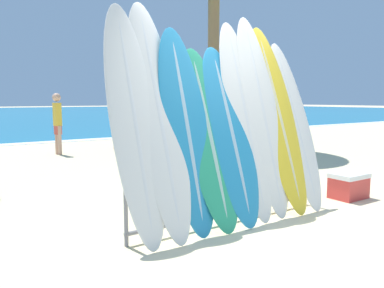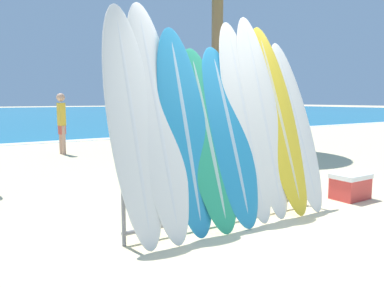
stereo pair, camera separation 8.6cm
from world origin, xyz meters
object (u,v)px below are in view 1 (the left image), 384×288
(surfboard_slot_1, at_px, (159,117))
(surfboard_slot_8, at_px, (295,124))
(surfboard_slot_6, at_px, (262,114))
(surfboard_slot_7, at_px, (278,117))
(surfboard_slot_5, at_px, (245,119))
(cooler_box, at_px, (349,185))
(surfboard_rack, at_px, (231,184))
(person_near_water, at_px, (159,122))
(surfboard_slot_2, at_px, (187,129))
(person_far_left, at_px, (116,115))
(surfboard_slot_0, at_px, (134,121))
(person_mid_beach, at_px, (58,121))
(surfboard_slot_3, at_px, (209,137))
(surfboard_slot_4, at_px, (230,134))

(surfboard_slot_1, distance_m, surfboard_slot_8, 2.02)
(surfboard_slot_6, xyz_separation_m, surfboard_slot_7, (0.29, 0.01, -0.04))
(surfboard_slot_5, distance_m, cooler_box, 2.07)
(surfboard_rack, bearing_deg, person_near_water, 71.36)
(surfboard_slot_7, bearing_deg, surfboard_slot_2, -178.35)
(surfboard_slot_7, relative_size, surfboard_slot_8, 1.09)
(person_far_left, bearing_deg, surfboard_slot_8, -145.57)
(surfboard_rack, xyz_separation_m, person_near_water, (1.50, 4.45, 0.44))
(surfboard_slot_0, distance_m, person_far_left, 7.21)
(surfboard_slot_7, bearing_deg, surfboard_slot_5, -178.79)
(surfboard_slot_5, distance_m, person_far_left, 6.84)
(surfboard_slot_1, bearing_deg, person_mid_beach, 84.60)
(surfboard_rack, bearing_deg, surfboard_slot_3, 169.89)
(surfboard_rack, height_order, surfboard_slot_2, surfboard_slot_2)
(surfboard_slot_7, bearing_deg, surfboard_slot_6, -178.45)
(surfboard_slot_3, relative_size, surfboard_slot_7, 0.84)
(surfboard_slot_5, bearing_deg, surfboard_slot_0, 179.63)
(surfboard_slot_0, distance_m, surfboard_slot_8, 2.31)
(surfboard_slot_4, xyz_separation_m, surfboard_slot_7, (0.84, 0.06, 0.17))
(surfboard_slot_1, height_order, surfboard_slot_5, surfboard_slot_1)
(person_far_left, bearing_deg, surfboard_slot_6, -150.52)
(surfboard_slot_4, bearing_deg, cooler_box, -4.61)
(surfboard_slot_1, relative_size, surfboard_slot_5, 1.04)
(surfboard_slot_0, distance_m, person_near_water, 5.09)
(surfboard_slot_2, distance_m, surfboard_slot_7, 1.42)
(surfboard_rack, distance_m, surfboard_slot_8, 1.33)
(surfboard_slot_6, distance_m, cooler_box, 1.86)
(surfboard_slot_3, bearing_deg, person_near_water, 68.02)
(surfboard_rack, distance_m, surfboard_slot_6, 0.98)
(surfboard_slot_1, distance_m, surfboard_slot_5, 1.15)
(surfboard_slot_1, bearing_deg, surfboard_slot_8, -1.14)
(person_mid_beach, bearing_deg, surfboard_slot_2, 169.83)
(surfboard_slot_2, bearing_deg, surfboard_slot_8, 0.62)
(surfboard_slot_4, bearing_deg, surfboard_slot_6, 5.68)
(surfboard_slot_6, distance_m, person_mid_beach, 6.57)
(surfboard_slot_3, xyz_separation_m, person_far_left, (1.70, 6.79, -0.03))
(surfboard_rack, xyz_separation_m, surfboard_slot_8, (1.16, 0.09, 0.65))
(surfboard_slot_1, xyz_separation_m, surfboard_slot_4, (0.88, -0.08, -0.21))
(surfboard_slot_1, xyz_separation_m, surfboard_slot_3, (0.59, -0.08, -0.23))
(surfboard_slot_8, height_order, person_mid_beach, surfboard_slot_8)
(surfboard_slot_1, relative_size, surfboard_slot_6, 1.00)
(surfboard_slot_2, xyz_separation_m, person_near_water, (2.06, 4.38, -0.21))
(surfboard_slot_1, bearing_deg, person_near_water, 61.35)
(surfboard_slot_1, relative_size, cooler_box, 4.80)
(cooler_box, bearing_deg, surfboard_slot_4, 175.39)
(surfboard_slot_1, bearing_deg, cooler_box, -4.79)
(surfboard_slot_4, height_order, person_near_water, surfboard_slot_4)
(surfboard_rack, height_order, surfboard_slot_6, surfboard_slot_6)
(person_far_left, bearing_deg, person_mid_beach, 134.51)
(person_near_water, bearing_deg, surfboard_slot_0, -108.19)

